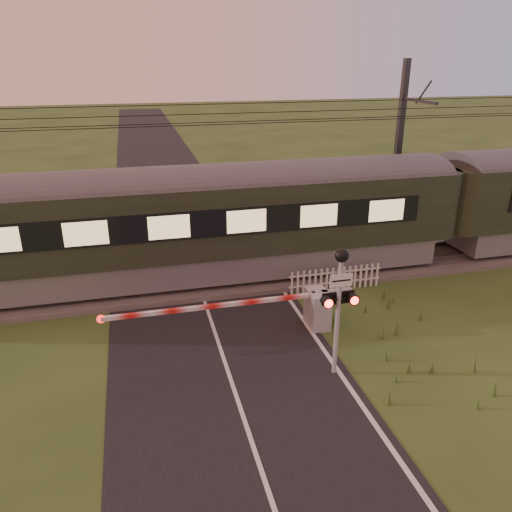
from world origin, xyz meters
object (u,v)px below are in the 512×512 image
object	(u,v)px
boom_gate	(306,308)
crossing_signal	(339,290)
train	(441,204)
catenary_mast	(399,152)
picket_fence	(335,279)

from	to	relation	value
boom_gate	crossing_signal	bearing A→B (deg)	-91.56
train	boom_gate	world-z (taller)	train
crossing_signal	catenary_mast	distance (m)	10.69
crossing_signal	boom_gate	bearing A→B (deg)	88.44
picket_fence	catenary_mast	bearing A→B (deg)	44.04
crossing_signal	catenary_mast	world-z (taller)	catenary_mast
train	boom_gate	size ratio (longest dim) A/B	5.65
boom_gate	crossing_signal	distance (m)	2.90
train	picket_fence	bearing A→B (deg)	-159.42
boom_gate	picket_fence	distance (m)	2.81
crossing_signal	picket_fence	world-z (taller)	crossing_signal
crossing_signal	catenary_mast	size ratio (longest dim) A/B	0.46
crossing_signal	catenary_mast	bearing A→B (deg)	54.55
boom_gate	picket_fence	world-z (taller)	boom_gate
boom_gate	picket_fence	xyz separation A→B (m)	(1.81, 2.14, -0.21)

